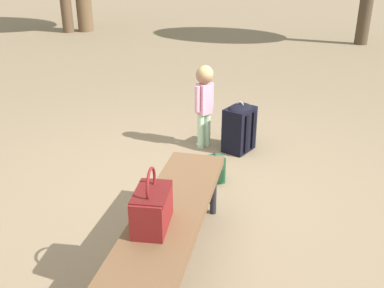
# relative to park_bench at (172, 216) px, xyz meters

# --- Properties ---
(ground_plane) EXTENTS (40.00, 40.00, 0.00)m
(ground_plane) POSITION_rel_park_bench_xyz_m (0.87, -0.05, -0.39)
(ground_plane) COLOR #7F6B51
(ground_plane) RESTS_ON ground
(park_bench) EXTENTS (1.65, 0.71, 0.45)m
(park_bench) POSITION_rel_park_bench_xyz_m (0.00, 0.00, 0.00)
(park_bench) COLOR brown
(park_bench) RESTS_ON ground
(handbag) EXTENTS (0.34, 0.22, 0.37)m
(handbag) POSITION_rel_park_bench_xyz_m (-0.20, 0.10, 0.18)
(handbag) COLOR maroon
(handbag) RESTS_ON park_bench
(child_standing) EXTENTS (0.18, 0.19, 0.87)m
(child_standing) POSITION_rel_park_bench_xyz_m (1.96, -0.21, 0.18)
(child_standing) COLOR #B2D8B2
(child_standing) RESTS_ON ground
(backpack_large) EXTENTS (0.39, 0.37, 0.53)m
(backpack_large) POSITION_rel_park_bench_xyz_m (1.87, -0.57, -0.13)
(backpack_large) COLOR black
(backpack_large) RESTS_ON ground
(backpack_small) EXTENTS (0.19, 0.20, 0.28)m
(backpack_small) POSITION_rel_park_bench_xyz_m (1.17, -0.30, -0.25)
(backpack_small) COLOR #1E4C2D
(backpack_small) RESTS_ON ground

